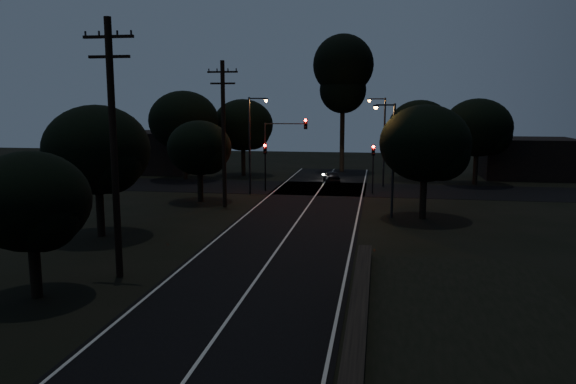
% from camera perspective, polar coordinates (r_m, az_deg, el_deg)
% --- Properties ---
extents(road_surface, '(60.00, 70.00, 0.03)m').
position_cam_1_polar(road_surface, '(39.36, 1.67, -1.98)').
color(road_surface, black).
rests_on(road_surface, ground).
extents(utility_pole_mid, '(2.20, 0.30, 11.00)m').
position_cam_1_polar(utility_pole_mid, '(24.86, -17.30, 4.53)').
color(utility_pole_mid, black).
rests_on(utility_pole_mid, ground).
extents(utility_pole_far, '(2.20, 0.30, 10.50)m').
position_cam_1_polar(utility_pole_far, '(40.77, -6.56, 6.10)').
color(utility_pole_far, black).
rests_on(utility_pole_far, ground).
extents(tree_left_b, '(4.51, 4.51, 5.74)m').
position_cam_1_polar(tree_left_b, '(23.36, -24.50, -1.14)').
color(tree_left_b, black).
rests_on(tree_left_b, ground).
extents(tree_left_c, '(5.89, 5.89, 7.44)m').
position_cam_1_polar(tree_left_c, '(32.99, -18.60, 3.84)').
color(tree_left_c, black).
rests_on(tree_left_c, ground).
extents(tree_left_d, '(4.91, 4.91, 6.23)m').
position_cam_1_polar(tree_left_d, '(43.35, -8.81, 4.30)').
color(tree_left_d, black).
rests_on(tree_left_d, ground).
extents(tree_far_nw, '(6.28, 6.28, 7.95)m').
position_cam_1_polar(tree_far_nw, '(58.76, -4.42, 6.67)').
color(tree_far_nw, black).
rests_on(tree_far_nw, ground).
extents(tree_far_w, '(6.86, 6.86, 8.74)m').
position_cam_1_polar(tree_far_w, '(56.32, -10.37, 6.99)').
color(tree_far_w, black).
rests_on(tree_far_w, ground).
extents(tree_far_ne, '(6.21, 6.21, 7.85)m').
position_cam_1_polar(tree_far_ne, '(57.26, 13.48, 6.32)').
color(tree_far_ne, black).
rests_on(tree_far_ne, ground).
extents(tree_far_e, '(6.28, 6.28, 7.97)m').
position_cam_1_polar(tree_far_e, '(54.87, 18.95, 6.07)').
color(tree_far_e, black).
rests_on(tree_far_e, ground).
extents(tree_right_a, '(5.86, 5.86, 7.45)m').
position_cam_1_polar(tree_right_a, '(37.29, 14.09, 4.62)').
color(tree_right_a, black).
rests_on(tree_right_a, ground).
extents(tall_pine, '(6.56, 6.56, 14.91)m').
position_cam_1_polar(tall_pine, '(62.40, 5.62, 11.93)').
color(tall_pine, black).
rests_on(tall_pine, ground).
extents(building_left, '(10.00, 8.00, 4.40)m').
position_cam_1_polar(building_left, '(64.50, -13.70, 4.02)').
color(building_left, black).
rests_on(building_left, ground).
extents(building_right, '(9.00, 7.00, 4.00)m').
position_cam_1_polar(building_right, '(62.25, 23.12, 3.20)').
color(building_right, black).
rests_on(building_right, ground).
extents(signal_left, '(0.28, 0.35, 4.10)m').
position_cam_1_polar(signal_left, '(48.38, -2.33, 3.45)').
color(signal_left, black).
rests_on(signal_left, ground).
extents(signal_right, '(0.28, 0.35, 4.10)m').
position_cam_1_polar(signal_right, '(47.40, 8.64, 3.24)').
color(signal_right, black).
rests_on(signal_right, ground).
extents(signal_mast, '(3.70, 0.35, 6.25)m').
position_cam_1_polar(signal_mast, '(47.95, -0.36, 5.21)').
color(signal_mast, black).
rests_on(signal_mast, ground).
extents(streetlight_a, '(1.66, 0.26, 8.00)m').
position_cam_1_polar(streetlight_a, '(46.45, -3.70, 5.44)').
color(streetlight_a, black).
rests_on(streetlight_a, ground).
extents(streetlight_b, '(1.66, 0.26, 8.00)m').
position_cam_1_polar(streetlight_b, '(51.26, 9.54, 5.66)').
color(streetlight_b, black).
rests_on(streetlight_b, ground).
extents(streetlight_c, '(1.46, 0.26, 7.50)m').
position_cam_1_polar(streetlight_c, '(37.32, 10.40, 4.00)').
color(streetlight_c, black).
rests_on(streetlight_c, ground).
extents(car, '(2.06, 3.55, 1.14)m').
position_cam_1_polar(car, '(53.81, 4.46, 1.56)').
color(car, black).
rests_on(car, ground).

